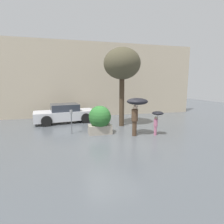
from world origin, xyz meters
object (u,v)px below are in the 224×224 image
at_px(planter_box, 100,119).
at_px(person_child, 157,117).
at_px(parking_meter, 71,117).
at_px(person_adult, 137,105).
at_px(street_tree, 122,65).
at_px(parked_car_near, 65,114).

distance_m(planter_box, person_child, 2.99).
height_order(planter_box, person_child, planter_box).
height_order(planter_box, parking_meter, planter_box).
bearing_deg(person_adult, planter_box, 143.11).
bearing_deg(planter_box, street_tree, 41.12).
height_order(person_adult, street_tree, street_tree).
distance_m(parked_car_near, parking_meter, 3.22).
distance_m(person_adult, person_child, 1.22).
bearing_deg(street_tree, planter_box, -138.88).
relative_size(planter_box, person_adult, 0.78).
height_order(parked_car_near, parking_meter, parking_meter).
distance_m(parked_car_near, street_tree, 5.18).
xyz_separation_m(planter_box, parking_meter, (-1.48, 0.30, 0.14)).
relative_size(planter_box, parking_meter, 1.17).
relative_size(parked_car_near, parking_meter, 3.32).
xyz_separation_m(person_adult, parked_car_near, (-3.62, 4.28, -0.97)).
height_order(parked_car_near, street_tree, street_tree).
distance_m(planter_box, parking_meter, 1.52).
bearing_deg(person_adult, street_tree, 79.91).
distance_m(person_adult, street_tree, 3.18).
relative_size(parked_car_near, street_tree, 0.89).
relative_size(person_adult, street_tree, 0.40).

